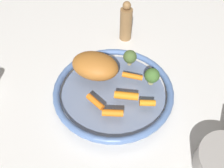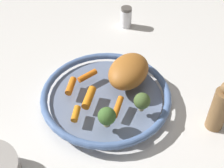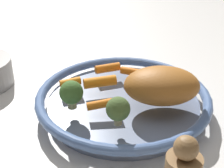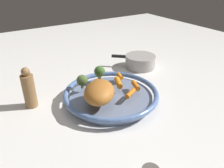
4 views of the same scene
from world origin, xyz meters
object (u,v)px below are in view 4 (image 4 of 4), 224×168
(baby_carrot_near_rim, at_px, (120,76))
(saucepan, at_px, (140,61))
(baby_carrot_right, at_px, (131,93))
(broccoli_floret_mid, at_px, (100,72))
(pepper_mill, at_px, (29,89))
(broccoli_floret_large, at_px, (82,81))
(serving_bowl, at_px, (111,96))
(baby_carrot_center, at_px, (118,83))
(baby_carrot_left, at_px, (136,86))
(roast_chicken_piece, at_px, (99,92))
(baby_carrot_back, at_px, (98,83))

(baby_carrot_near_rim, relative_size, saucepan, 0.23)
(baby_carrot_right, xyz_separation_m, broccoli_floret_mid, (-0.18, -0.03, 0.02))
(pepper_mill, bearing_deg, broccoli_floret_large, 74.63)
(serving_bowl, bearing_deg, baby_carrot_center, 115.32)
(broccoli_floret_large, relative_size, saucepan, 0.28)
(broccoli_floret_mid, bearing_deg, saucepan, 106.12)
(pepper_mill, bearing_deg, baby_carrot_left, 65.86)
(serving_bowl, distance_m, baby_carrot_near_rim, 0.12)
(broccoli_floret_large, bearing_deg, broccoli_floret_mid, 109.55)
(broccoli_floret_mid, height_order, pepper_mill, pepper_mill)
(saucepan, bearing_deg, pepper_mill, -83.52)
(serving_bowl, xyz_separation_m, baby_carrot_near_rim, (-0.07, 0.09, 0.03))
(roast_chicken_piece, relative_size, baby_carrot_left, 2.56)
(serving_bowl, relative_size, broccoli_floret_mid, 6.51)
(baby_carrot_near_rim, relative_size, pepper_mill, 0.28)
(baby_carrot_left, bearing_deg, saucepan, 137.68)
(pepper_mill, relative_size, saucepan, 0.81)
(baby_carrot_center, distance_m, broccoli_floret_large, 0.14)
(baby_carrot_left, bearing_deg, baby_carrot_back, -130.67)
(baby_carrot_center, distance_m, baby_carrot_near_rim, 0.06)
(baby_carrot_left, bearing_deg, broccoli_floret_mid, -151.83)
(baby_carrot_center, xyz_separation_m, pepper_mill, (-0.11, -0.31, 0.01))
(baby_carrot_back, relative_size, broccoli_floret_mid, 1.13)
(serving_bowl, bearing_deg, saucepan, 123.14)
(baby_carrot_back, relative_size, baby_carrot_center, 0.92)
(baby_carrot_left, distance_m, baby_carrot_center, 0.07)
(baby_carrot_left, distance_m, baby_carrot_near_rim, 0.10)
(baby_carrot_right, bearing_deg, baby_carrot_left, 125.01)
(baby_carrot_back, xyz_separation_m, baby_carrot_left, (0.10, 0.11, 0.00))
(baby_carrot_back, distance_m, baby_carrot_near_rim, 0.11)
(broccoli_floret_large, xyz_separation_m, pepper_mill, (-0.05, -0.18, -0.01))
(roast_chicken_piece, distance_m, broccoli_floret_mid, 0.17)
(baby_carrot_left, distance_m, saucepan, 0.30)
(baby_carrot_back, bearing_deg, baby_carrot_center, 57.94)
(baby_carrot_right, bearing_deg, serving_bowl, -147.13)
(broccoli_floret_mid, bearing_deg, baby_carrot_near_rim, 60.26)
(broccoli_floret_large, bearing_deg, pepper_mill, -105.37)
(roast_chicken_piece, xyz_separation_m, baby_carrot_center, (-0.06, 0.12, -0.02))
(baby_carrot_left, distance_m, broccoli_floret_large, 0.20)
(roast_chicken_piece, bearing_deg, baby_carrot_left, 91.97)
(baby_carrot_center, bearing_deg, roast_chicken_piece, -63.55)
(baby_carrot_left, xyz_separation_m, saucepan, (-0.22, 0.20, -0.02))
(baby_carrot_right, xyz_separation_m, broccoli_floret_large, (-0.14, -0.12, 0.02))
(baby_carrot_right, bearing_deg, baby_carrot_near_rim, 161.50)
(baby_carrot_right, relative_size, baby_carrot_near_rim, 1.36)
(roast_chicken_piece, relative_size, broccoli_floret_large, 2.73)
(serving_bowl, relative_size, baby_carrot_back, 5.75)
(baby_carrot_right, xyz_separation_m, pepper_mill, (-0.19, -0.31, 0.02))
(broccoli_floret_mid, height_order, saucepan, broccoli_floret_mid)
(serving_bowl, height_order, baby_carrot_right, baby_carrot_right)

